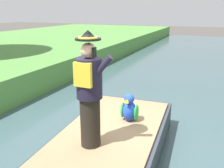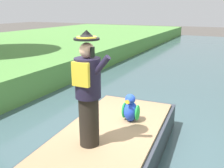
% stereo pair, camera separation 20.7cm
% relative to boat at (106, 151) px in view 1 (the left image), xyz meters
% --- Properties ---
extents(ground_plane, '(80.00, 80.00, 0.00)m').
position_rel_boat_xyz_m(ground_plane, '(0.00, 0.40, -0.40)').
color(ground_plane, '#4C4742').
extents(canal_water, '(7.18, 48.00, 0.10)m').
position_rel_boat_xyz_m(canal_water, '(0.00, 0.40, -0.35)').
color(canal_water, '#3D565B').
rests_on(canal_water, ground).
extents(boat, '(2.09, 4.32, 0.61)m').
position_rel_boat_xyz_m(boat, '(0.00, 0.00, 0.00)').
color(boat, '#333842').
rests_on(boat, canal_water).
extents(person_pirate, '(0.61, 0.42, 1.85)m').
position_rel_boat_xyz_m(person_pirate, '(-0.10, -0.37, 1.23)').
color(person_pirate, black).
rests_on(person_pirate, boat).
extents(parrot_plush, '(0.36, 0.35, 0.57)m').
position_rel_boat_xyz_m(parrot_plush, '(0.16, 0.74, 0.55)').
color(parrot_plush, blue).
rests_on(parrot_plush, boat).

